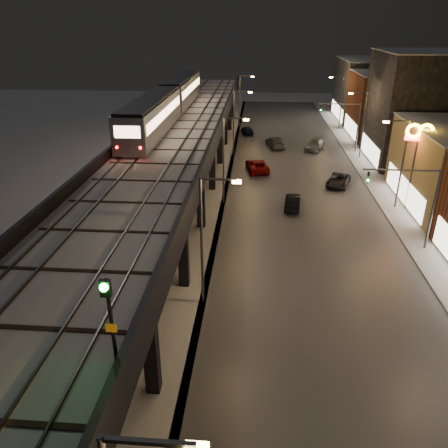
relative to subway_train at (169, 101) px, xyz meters
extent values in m
cube|color=#46474D|center=(16.00, -8.38, -8.43)|extent=(17.00, 120.00, 0.06)
cube|color=#9FA1A8|center=(26.00, -8.38, -8.39)|extent=(4.00, 120.00, 0.14)
cube|color=#9FA1A8|center=(2.50, -8.38, -8.43)|extent=(11.00, 120.00, 0.06)
cube|color=black|center=(2.50, -11.38, -2.66)|extent=(9.00, 100.00, 1.00)
cube|color=black|center=(-1.20, -38.38, -5.81)|extent=(0.70, 0.70, 5.30)
cube|color=black|center=(6.20, -38.38, -5.81)|extent=(0.70, 0.70, 5.30)
cube|color=black|center=(2.50, -38.38, -3.31)|extent=(8.00, 0.60, 0.50)
cube|color=black|center=(-1.20, -28.38, -5.81)|extent=(0.70, 0.70, 5.30)
cube|color=black|center=(6.20, -28.38, -5.81)|extent=(0.70, 0.70, 5.30)
cube|color=black|center=(2.50, -28.38, -3.31)|extent=(8.00, 0.60, 0.50)
cube|color=black|center=(-1.20, -18.38, -5.81)|extent=(0.70, 0.70, 5.30)
cube|color=black|center=(6.20, -18.38, -5.81)|extent=(0.70, 0.70, 5.30)
cube|color=black|center=(2.50, -18.38, -3.31)|extent=(8.00, 0.60, 0.50)
cube|color=black|center=(-1.20, -8.38, -5.81)|extent=(0.70, 0.70, 5.30)
cube|color=black|center=(6.20, -8.38, -5.81)|extent=(0.70, 0.70, 5.30)
cube|color=black|center=(2.50, -8.38, -3.31)|extent=(8.00, 0.60, 0.50)
cube|color=black|center=(-1.20, 1.62, -5.81)|extent=(0.70, 0.70, 5.30)
cube|color=black|center=(6.20, 1.62, -5.81)|extent=(0.70, 0.70, 5.30)
cube|color=black|center=(2.50, 1.62, -3.31)|extent=(8.00, 0.60, 0.50)
cube|color=black|center=(-1.20, 11.62, -5.81)|extent=(0.70, 0.70, 5.30)
cube|color=black|center=(6.20, 11.62, -5.81)|extent=(0.70, 0.70, 5.30)
cube|color=black|center=(2.50, 11.62, -3.31)|extent=(8.00, 0.60, 0.50)
cube|color=black|center=(-1.20, 21.62, -5.81)|extent=(0.70, 0.70, 5.30)
cube|color=black|center=(6.20, 21.62, -5.81)|extent=(0.70, 0.70, 5.30)
cube|color=black|center=(2.50, 21.62, -3.31)|extent=(8.00, 0.60, 0.50)
cube|color=black|center=(-1.20, 31.62, -5.81)|extent=(0.70, 0.70, 5.30)
cube|color=black|center=(6.20, 31.62, -5.81)|extent=(0.70, 0.70, 5.30)
cube|color=black|center=(2.50, 31.62, -3.31)|extent=(8.00, 0.60, 0.50)
cube|color=#B2B7C1|center=(2.50, -11.38, -2.08)|extent=(8.40, 100.00, 0.16)
cube|color=#332D28|center=(-0.72, -11.38, -1.92)|extent=(0.08, 98.00, 0.16)
cube|color=#332D28|center=(0.72, -11.38, -1.92)|extent=(0.08, 98.00, 0.16)
cube|color=#332D28|center=(3.78, -11.38, -1.92)|extent=(0.08, 98.00, 0.16)
cube|color=#332D28|center=(5.22, -11.38, -1.92)|extent=(0.08, 98.00, 0.16)
cube|color=black|center=(2.50, -41.38, -1.97)|extent=(7.80, 0.24, 0.06)
cube|color=black|center=(2.50, -25.38, -1.97)|extent=(7.80, 0.24, 0.06)
cube|color=black|center=(2.50, -9.38, -1.97)|extent=(7.80, 0.24, 0.06)
cube|color=black|center=(2.50, 6.62, -1.97)|extent=(7.80, 0.24, 0.06)
cube|color=black|center=(2.50, 22.62, -1.97)|extent=(7.80, 0.24, 0.06)
cube|color=black|center=(6.85, -11.38, -1.61)|extent=(0.30, 100.00, 1.10)
cube|color=black|center=(-1.85, -11.38, -1.61)|extent=(0.30, 100.00, 1.10)
cube|color=beige|center=(26.45, -11.38, -6.86)|extent=(0.10, 12.00, 2.40)
cube|color=black|center=(32.50, 4.62, -1.46)|extent=(12.00, 13.00, 14.00)
cube|color=beige|center=(26.45, 4.62, -6.86)|extent=(0.10, 10.40, 2.40)
cube|color=#B2B7C1|center=(32.50, 4.62, 5.62)|extent=(12.20, 13.20, 0.16)
cube|color=#5C2B19|center=(32.50, 18.62, -3.46)|extent=(12.00, 12.00, 10.00)
cube|color=beige|center=(26.45, 18.62, -6.86)|extent=(0.10, 9.60, 2.40)
cube|color=#B2B7C1|center=(32.50, 18.62, 1.62)|extent=(12.20, 12.20, 0.16)
cube|color=#343434|center=(32.50, 32.62, -2.96)|extent=(12.00, 16.00, 11.00)
cube|color=beige|center=(26.45, 32.62, -6.86)|extent=(0.10, 12.80, 2.40)
cube|color=#B2B7C1|center=(32.50, 32.62, 2.62)|extent=(12.20, 16.20, 0.16)
cube|color=#38383A|center=(8.90, -48.38, 0.44)|extent=(2.20, 0.12, 0.12)
cylinder|color=#38383A|center=(7.80, -30.38, -3.96)|extent=(0.18, 0.18, 9.00)
cube|color=#38383A|center=(8.90, -30.38, 0.44)|extent=(2.20, 0.12, 0.12)
cube|color=#FFBB5A|center=(10.00, -30.38, 0.32)|extent=(0.55, 0.28, 0.18)
cylinder|color=#38383A|center=(7.80, -12.38, -3.96)|extent=(0.18, 0.18, 9.00)
cube|color=#38383A|center=(8.90, -12.38, 0.44)|extent=(2.20, 0.12, 0.12)
cube|color=#FFBB5A|center=(10.00, -12.38, 0.32)|extent=(0.55, 0.28, 0.18)
cylinder|color=#38383A|center=(25.50, -12.38, -3.96)|extent=(0.18, 0.18, 9.00)
cube|color=#38383A|center=(24.40, -12.38, 0.44)|extent=(2.20, 0.12, 0.12)
cube|color=#FFBB5A|center=(23.30, -12.38, 0.32)|extent=(0.55, 0.28, 0.18)
cylinder|color=#38383A|center=(7.80, 5.62, -3.96)|extent=(0.18, 0.18, 9.00)
cube|color=#38383A|center=(8.90, 5.62, 0.44)|extent=(2.20, 0.12, 0.12)
cube|color=#FFBB5A|center=(10.00, 5.62, 0.32)|extent=(0.55, 0.28, 0.18)
cylinder|color=#38383A|center=(25.50, 5.62, -3.96)|extent=(0.18, 0.18, 9.00)
cube|color=#38383A|center=(24.40, 5.62, 0.44)|extent=(2.20, 0.12, 0.12)
cube|color=#FFBB5A|center=(23.30, 5.62, 0.32)|extent=(0.55, 0.28, 0.18)
cylinder|color=#38383A|center=(7.80, 23.62, -3.96)|extent=(0.18, 0.18, 9.00)
cube|color=#38383A|center=(8.90, 23.62, 0.44)|extent=(2.20, 0.12, 0.12)
cube|color=#FFBB5A|center=(10.00, 23.62, 0.32)|extent=(0.55, 0.28, 0.18)
cylinder|color=#38383A|center=(25.50, 23.62, -3.96)|extent=(0.18, 0.18, 9.00)
cube|color=#38383A|center=(24.40, 23.62, 0.44)|extent=(2.20, 0.12, 0.12)
cube|color=#FFBB5A|center=(23.30, 23.62, 0.32)|extent=(0.55, 0.28, 0.18)
cylinder|color=#38383A|center=(25.50, -21.38, -4.96)|extent=(0.20, 0.20, 7.00)
cube|color=#38383A|center=(22.50, -21.38, -1.56)|extent=(6.00, 0.12, 0.12)
imported|color=black|center=(20.00, -21.38, -2.06)|extent=(0.20, 0.16, 1.00)
sphere|color=#0CFF26|center=(20.00, -21.53, -2.31)|extent=(0.18, 0.18, 0.18)
cylinder|color=#38383A|center=(25.50, 8.62, -4.96)|extent=(0.20, 0.20, 7.00)
cube|color=#38383A|center=(22.50, 8.62, -1.56)|extent=(6.00, 0.12, 0.12)
imported|color=black|center=(20.00, 8.62, -2.06)|extent=(0.20, 0.16, 1.00)
sphere|color=#0CFF26|center=(20.00, 8.47, -2.31)|extent=(0.18, 0.18, 0.18)
cube|color=gray|center=(0.00, -9.54, -0.12)|extent=(3.02, 18.22, 3.44)
cube|color=black|center=(0.00, -9.54, 1.73)|extent=(2.71, 17.70, 0.26)
cube|color=#FFC792|center=(-1.52, -9.54, 0.35)|extent=(0.05, 16.66, 0.94)
cube|color=#FFC792|center=(1.52, -9.54, 0.35)|extent=(0.05, 16.66, 0.94)
cube|color=gray|center=(0.00, 9.55, -0.12)|extent=(3.02, 18.22, 3.44)
cube|color=black|center=(0.00, 9.55, 1.73)|extent=(2.71, 17.70, 0.26)
cube|color=#FFC792|center=(-1.52, 9.55, 0.35)|extent=(0.05, 16.66, 0.94)
cube|color=#FFC792|center=(1.52, 9.55, 0.35)|extent=(0.05, 16.66, 0.94)
cube|color=#FFC792|center=(0.00, -18.66, 0.40)|extent=(2.29, 0.05, 1.04)
sphere|color=#FF0C0C|center=(-1.04, -18.68, -0.95)|extent=(0.21, 0.21, 0.21)
sphere|color=#FF0C0C|center=(1.04, -18.68, -0.95)|extent=(0.21, 0.21, 0.21)
cylinder|color=black|center=(6.40, -43.37, -0.17)|extent=(0.13, 0.13, 3.33)
cube|color=black|center=(6.40, -43.49, 1.21)|extent=(0.35, 0.20, 0.61)
sphere|color=#0CFF26|center=(6.40, -43.61, 1.32)|extent=(0.29, 0.29, 0.29)
cube|color=#F4A918|center=(6.40, -43.47, -0.39)|extent=(0.39, 0.04, 0.33)
imported|color=black|center=(14.97, -13.33, -7.75)|extent=(1.95, 4.40, 1.40)
imported|color=#7E0606|center=(11.24, -1.45, -7.72)|extent=(3.38, 5.67, 1.48)
imported|color=#47494F|center=(13.86, 10.47, -7.69)|extent=(3.15, 5.61, 1.54)
imported|color=black|center=(9.41, 18.68, -7.79)|extent=(2.51, 4.16, 1.33)
imported|color=black|center=(20.70, -6.20, -7.79)|extent=(3.71, 5.26, 1.33)
imported|color=slate|center=(19.66, 9.37, -7.73)|extent=(3.61, 5.42, 1.46)
cylinder|color=#38383A|center=(26.50, -12.62, -4.92)|extent=(0.24, 0.24, 7.06)
cube|color=#FF0C0C|center=(26.50, -12.62, -1.13)|extent=(2.47, 0.25, 0.44)
torus|color=#F7A90D|center=(25.93, -12.62, -0.42)|extent=(1.46, 0.58, 1.43)
torus|color=#F7A90D|center=(27.07, -12.62, -0.42)|extent=(1.46, 0.58, 1.43)
camera|label=1|loc=(11.13, -55.05, 9.05)|focal=35.00mm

